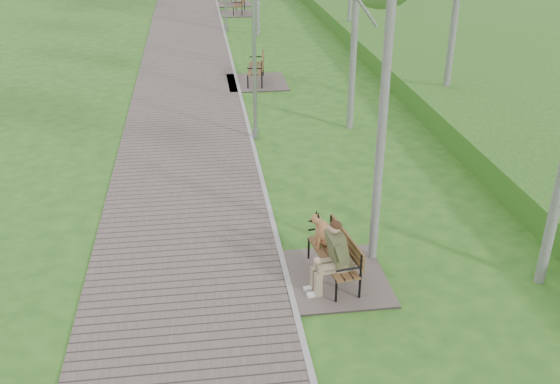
{
  "coord_description": "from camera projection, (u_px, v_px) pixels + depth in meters",
  "views": [
    {
      "loc": [
        -1.33,
        -12.48,
        6.21
      ],
      "look_at": [
        0.05,
        -2.21,
        1.09
      ],
      "focal_mm": 40.0,
      "sensor_mm": 36.0,
      "label": 1
    }
  ],
  "objects": [
    {
      "name": "embankment",
      "position": [
        447.0,
        15.0,
        33.21
      ],
      "size": [
        14.0,
        70.0,
        1.6
      ],
      "primitive_type": "cube",
      "color": "#53922D",
      "rests_on": "ground"
    },
    {
      "name": "bench_far",
      "position": [
        234.0,
        0.0,
        36.01
      ],
      "size": [
        1.9,
        2.11,
        1.17
      ],
      "color": "#62554F",
      "rests_on": "ground"
    },
    {
      "name": "bench_second",
      "position": [
        256.0,
        76.0,
        21.67
      ],
      "size": [
        2.03,
        2.25,
        1.24
      ],
      "color": "#62554F",
      "rests_on": "ground"
    },
    {
      "name": "walkway",
      "position": [
        187.0,
        15.0,
        32.89
      ],
      "size": [
        3.5,
        67.0,
        0.04
      ],
      "primitive_type": "cube",
      "color": "#62554F",
      "rests_on": "ground"
    },
    {
      "name": "ground",
      "position": [
        265.0,
        193.0,
        14.0
      ],
      "size": [
        120.0,
        120.0,
        0.0
      ],
      "primitive_type": "plane",
      "color": "#2A5C1D",
      "rests_on": "ground"
    },
    {
      "name": "bench_main",
      "position": [
        331.0,
        259.0,
        10.7
      ],
      "size": [
        1.79,
        1.99,
        1.56
      ],
      "color": "#62554F",
      "rests_on": "ground"
    },
    {
      "name": "lamp_post_near",
      "position": [
        254.0,
        63.0,
        16.09
      ],
      "size": [
        0.17,
        0.17,
        4.47
      ],
      "color": "gray",
      "rests_on": "ground"
    },
    {
      "name": "kerb",
      "position": [
        220.0,
        15.0,
        33.1
      ],
      "size": [
        0.1,
        67.0,
        0.05
      ],
      "primitive_type": "cube",
      "color": "#999993",
      "rests_on": "ground"
    },
    {
      "name": "bench_third",
      "position": [
        239.0,
        9.0,
        33.35
      ],
      "size": [
        1.96,
        2.17,
        1.2
      ],
      "color": "#62554F",
      "rests_on": "ground"
    }
  ]
}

